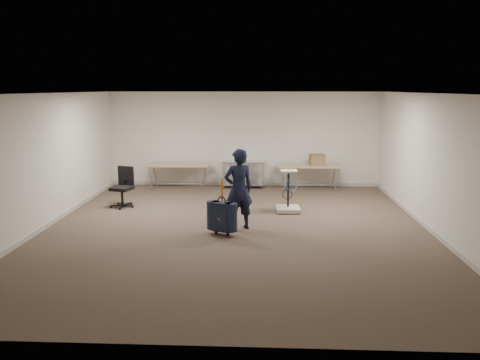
{
  "coord_description": "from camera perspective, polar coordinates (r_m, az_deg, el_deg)",
  "views": [
    {
      "loc": [
        0.53,
        -9.36,
        2.9
      ],
      "look_at": [
        0.08,
        0.3,
        1.0
      ],
      "focal_mm": 35.0,
      "sensor_mm": 36.0,
      "label": 1
    }
  ],
  "objects": [
    {
      "name": "wire_shelf",
      "position": [
        13.79,
        0.44,
        0.87
      ],
      "size": [
        1.22,
        0.47,
        0.8
      ],
      "color": "silver",
      "rests_on": "ground"
    },
    {
      "name": "person",
      "position": [
        9.65,
        -0.18,
        -1.14
      ],
      "size": [
        0.72,
        0.61,
        1.69
      ],
      "primitive_type": "imported",
      "rotation": [
        0.0,
        0.0,
        3.52
      ],
      "color": "black",
      "rests_on": "ground"
    },
    {
      "name": "folding_table_right",
      "position": [
        13.56,
        8.45,
        1.59
      ],
      "size": [
        1.8,
        0.75,
        0.73
      ],
      "color": "tan",
      "rests_on": "ground"
    },
    {
      "name": "room_shell",
      "position": [
        11.13,
        -0.13,
        -3.7
      ],
      "size": [
        8.0,
        9.0,
        9.0
      ],
      "color": "silver",
      "rests_on": "ground"
    },
    {
      "name": "folding_table_left",
      "position": [
        13.71,
        -7.56,
        1.72
      ],
      "size": [
        1.8,
        0.75,
        0.73
      ],
      "color": "tan",
      "rests_on": "ground"
    },
    {
      "name": "equipment_cart",
      "position": [
        11.19,
        5.91,
        -2.55
      ],
      "size": [
        0.57,
        0.57,
        1.01
      ],
      "color": "beige",
      "rests_on": "ground"
    },
    {
      "name": "office_chair",
      "position": [
        11.97,
        -14.08,
        -1.75
      ],
      "size": [
        0.6,
        0.6,
        0.99
      ],
      "color": "black",
      "rests_on": "ground"
    },
    {
      "name": "suitcase",
      "position": [
        9.35,
        -2.22,
        -4.46
      ],
      "size": [
        0.48,
        0.38,
        1.14
      ],
      "color": "black",
      "rests_on": "ground"
    },
    {
      "name": "ground",
      "position": [
        9.81,
        -0.53,
        -6.05
      ],
      "size": [
        9.0,
        9.0,
        0.0
      ],
      "primitive_type": "plane",
      "color": "#4B3C2D",
      "rests_on": "ground"
    },
    {
      "name": "cardboard_box",
      "position": [
        13.6,
        9.38,
        2.47
      ],
      "size": [
        0.46,
        0.37,
        0.31
      ],
      "primitive_type": "cube",
      "rotation": [
        0.0,
        0.0,
        0.16
      ],
      "color": "#9C7F48",
      "rests_on": "folding_table_right"
    }
  ]
}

